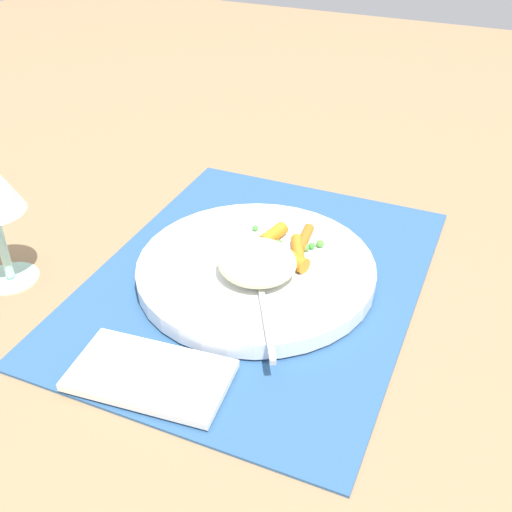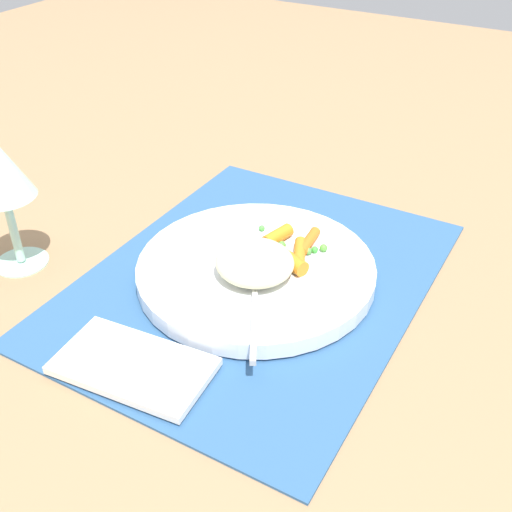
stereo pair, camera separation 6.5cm
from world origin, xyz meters
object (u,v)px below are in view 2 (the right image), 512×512
Objects in this scene: carrot_portion at (293,249)px; fork at (255,283)px; napkin at (133,366)px; rice_mound at (255,262)px; plate at (256,270)px.

carrot_portion reaches higher than fork.
rice_mound is at bearing -13.22° from napkin.
napkin is at bearing 166.78° from rice_mound.
rice_mound is (-0.02, -0.01, 0.03)m from plate.
rice_mound is 0.06m from carrot_portion.
fork is 1.23× the size of napkin.
rice_mound is 0.96× the size of carrot_portion.
rice_mound is at bearing 32.29° from fork.
fork is (-0.01, -0.01, -0.01)m from rice_mound.
carrot_portion is (0.04, -0.03, 0.02)m from plate.
napkin is at bearing 162.40° from fork.
carrot_portion is at bearing -17.37° from rice_mound.
plate is 1.48× the size of fork.
napkin is (-0.15, 0.05, -0.02)m from fork.
rice_mound reaches higher than fork.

